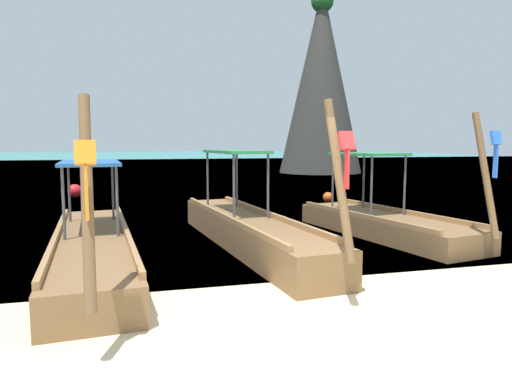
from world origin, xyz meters
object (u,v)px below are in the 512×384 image
(longtail_boat_orange_ribbon, at_px, (93,247))
(mooring_buoy_far, at_px, (328,197))
(longtail_boat_blue_ribbon, at_px, (384,222))
(karst_rock, at_px, (323,84))
(longtail_boat_red_ribbon, at_px, (249,230))
(mooring_buoy_near, at_px, (75,191))

(longtail_boat_orange_ribbon, relative_size, mooring_buoy_far, 19.11)
(longtail_boat_blue_ribbon, xyz_separation_m, karst_rock, (7.74, 22.34, 6.13))
(karst_rock, xyz_separation_m, mooring_buoy_far, (-6.59, -16.45, -6.25))
(longtail_boat_orange_ribbon, xyz_separation_m, longtail_boat_blue_ribbon, (6.34, 1.06, -0.01))
(karst_rock, distance_m, mooring_buoy_far, 18.79)
(longtail_boat_red_ribbon, bearing_deg, longtail_boat_orange_ribbon, -167.48)
(longtail_boat_orange_ribbon, distance_m, mooring_buoy_far, 10.22)
(longtail_boat_orange_ribbon, bearing_deg, mooring_buoy_near, 98.57)
(longtail_boat_blue_ribbon, bearing_deg, longtail_boat_orange_ribbon, -170.55)
(longtail_boat_orange_ribbon, bearing_deg, longtail_boat_red_ribbon, 12.52)
(longtail_boat_orange_ribbon, height_order, longtail_boat_red_ribbon, longtail_boat_red_ribbon)
(karst_rock, relative_size, mooring_buoy_far, 35.54)
(longtail_boat_orange_ribbon, relative_size, longtail_boat_blue_ribbon, 1.31)
(longtail_boat_orange_ribbon, distance_m, longtail_boat_red_ribbon, 3.07)
(karst_rock, bearing_deg, longtail_boat_orange_ribbon, -121.04)
(longtail_boat_blue_ribbon, bearing_deg, longtail_boat_red_ribbon, -173.34)
(longtail_boat_blue_ribbon, height_order, mooring_buoy_far, longtail_boat_blue_ribbon)
(longtail_boat_blue_ribbon, height_order, karst_rock, karst_rock)
(karst_rock, bearing_deg, longtail_boat_red_ribbon, -116.00)
(longtail_boat_blue_ribbon, distance_m, mooring_buoy_far, 6.01)
(longtail_boat_blue_ribbon, relative_size, mooring_buoy_far, 14.54)
(longtail_boat_orange_ribbon, height_order, mooring_buoy_near, longtail_boat_orange_ribbon)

